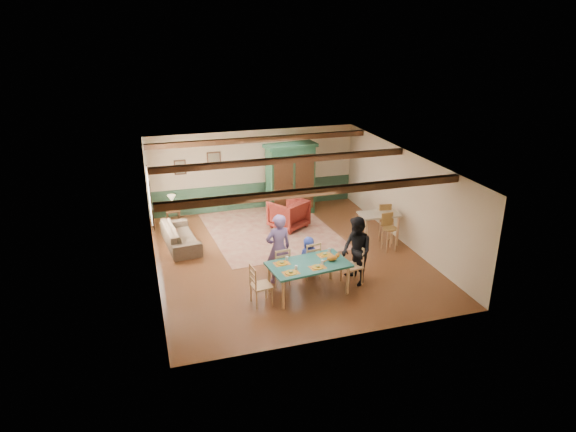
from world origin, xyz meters
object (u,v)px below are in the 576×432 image
object	(u,v)px
sofa	(180,236)
counter_table	(378,229)
dining_table	(308,279)
armoire	(290,179)
dining_chair_end_left	(261,285)
bar_stool_right	(386,225)
person_child	(309,256)
table_lamp	(172,203)
dining_chair_far_right	(310,259)
person_man	(278,249)
person_woman	(356,251)
bar_stool_left	(389,233)
dining_chair_far_left	(280,265)
armchair	(288,214)
end_table	(173,217)
dining_chair_end_right	(352,265)
cat	(332,258)

from	to	relation	value
sofa	counter_table	distance (m)	5.69
dining_table	armoire	distance (m)	5.41
dining_chair_end_left	bar_stool_right	xyz separation A→B (m)	(4.30, 2.31, 0.07)
person_child	armoire	world-z (taller)	armoire
armoire	table_lamp	size ratio (longest dim) A/B	4.97
dining_chair_far_right	person_man	xyz separation A→B (m)	(-0.83, -0.02, 0.40)
dining_chair_far_right	bar_stool_right	world-z (taller)	bar_stool_right
person_woman	bar_stool_left	bearing A→B (deg)	124.18
dining_chair_far_left	armoire	world-z (taller)	armoire
person_man	armchair	distance (m)	3.54
end_table	dining_chair_far_right	bearing A→B (deg)	-56.32
dining_chair_end_right	table_lamp	xyz separation A→B (m)	(-3.86, 5.13, 0.27)
end_table	table_lamp	distance (m)	0.50
dining_chair_far_right	dining_chair_end_left	world-z (taller)	same
armchair	table_lamp	xyz separation A→B (m)	(-3.41, 1.23, 0.30)
person_man	cat	size ratio (longest dim) A/B	4.79
person_man	armchair	xyz separation A→B (m)	(1.25, 3.28, -0.43)
armchair	sofa	xyz separation A→B (m)	(-3.35, -0.40, -0.15)
person_woman	armchair	size ratio (longest dim) A/B	1.69
dining_table	dining_chair_far_right	distance (m)	0.86
dining_chair_end_left	person_child	size ratio (longest dim) A/B	0.95
dining_chair_far_left	table_lamp	bearing A→B (deg)	-72.03
dining_chair_far_right	end_table	distance (m)	5.40
dining_chair_end_right	end_table	size ratio (longest dim) A/B	1.88
dining_chair_far_right	cat	xyz separation A→B (m)	(0.26, -0.82, 0.38)
cat	end_table	size ratio (longest dim) A/B	0.71
end_table	table_lamp	xyz separation A→B (m)	(0.00, 0.00, 0.50)
dining_chair_end_left	dining_chair_end_right	bearing A→B (deg)	-90.00
armchair	bar_stool_right	xyz separation A→B (m)	(2.39, -1.89, 0.10)
cat	table_lamp	xyz separation A→B (m)	(-3.25, 5.31, -0.11)
armoire	armchair	size ratio (longest dim) A/B	2.36
cat	armoire	world-z (taller)	armoire
armchair	person_man	bearing A→B (deg)	37.81
table_lamp	dining_chair_end_right	bearing A→B (deg)	-53.06
armchair	person_woman	bearing A→B (deg)	66.67
bar_stool_left	sofa	bearing A→B (deg)	156.59
armoire	armchair	distance (m)	1.44
dining_chair_far_left	bar_stool_left	world-z (taller)	bar_stool_left
armoire	bar_stool_left	xyz separation A→B (m)	(1.80, -3.58, -0.66)
armoire	person_child	bearing A→B (deg)	-107.40
person_man	cat	bearing A→B (deg)	136.55
dining_table	person_woman	world-z (taller)	person_woman
dining_chair_end_left	table_lamp	distance (m)	5.64
dining_chair_end_left	dining_chair_end_right	world-z (taller)	same
person_woman	end_table	size ratio (longest dim) A/B	3.27
sofa	bar_stool_left	size ratio (longest dim) A/B	1.95
counter_table	person_man	bearing A→B (deg)	-157.86
sofa	person_woman	bearing A→B (deg)	-137.44
person_woman	person_child	size ratio (longest dim) A/B	1.64
table_lamp	counter_table	size ratio (longest dim) A/B	0.43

